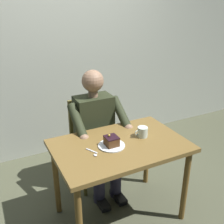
{
  "coord_description": "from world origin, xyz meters",
  "views": [
    {
      "loc": [
        0.92,
        1.67,
        1.83
      ],
      "look_at": [
        0.02,
        -0.1,
        0.99
      ],
      "focal_mm": 42.8,
      "sensor_mm": 36.0,
      "label": 1
    }
  ],
  "objects_px": {
    "chair": "(91,138)",
    "cake_slice": "(112,141)",
    "coffee_cup": "(142,132)",
    "dessert_spoon": "(94,153)",
    "dining_table": "(120,154)",
    "seated_person": "(97,131)"
  },
  "relations": [
    {
      "from": "chair",
      "to": "cake_slice",
      "type": "relative_size",
      "value": 8.43
    },
    {
      "from": "coffee_cup",
      "to": "dessert_spoon",
      "type": "relative_size",
      "value": 0.88
    },
    {
      "from": "dining_table",
      "to": "chair",
      "type": "xyz_separation_m",
      "value": [
        0.0,
        -0.64,
        -0.16
      ]
    },
    {
      "from": "coffee_cup",
      "to": "dining_table",
      "type": "bearing_deg",
      "value": 6.38
    },
    {
      "from": "dining_table",
      "to": "seated_person",
      "type": "height_order",
      "value": "seated_person"
    },
    {
      "from": "seated_person",
      "to": "dessert_spoon",
      "type": "distance_m",
      "value": 0.57
    },
    {
      "from": "chair",
      "to": "coffee_cup",
      "type": "height_order",
      "value": "chair"
    },
    {
      "from": "chair",
      "to": "dessert_spoon",
      "type": "relative_size",
      "value": 6.41
    },
    {
      "from": "chair",
      "to": "coffee_cup",
      "type": "xyz_separation_m",
      "value": [
        -0.23,
        0.61,
        0.3
      ]
    },
    {
      "from": "coffee_cup",
      "to": "dessert_spoon",
      "type": "xyz_separation_m",
      "value": [
        0.48,
        0.06,
        -0.04
      ]
    },
    {
      "from": "dining_table",
      "to": "chair",
      "type": "height_order",
      "value": "chair"
    },
    {
      "from": "chair",
      "to": "cake_slice",
      "type": "bearing_deg",
      "value": 83.01
    },
    {
      "from": "cake_slice",
      "to": "dessert_spoon",
      "type": "height_order",
      "value": "cake_slice"
    },
    {
      "from": "dining_table",
      "to": "chair",
      "type": "bearing_deg",
      "value": -90.0
    },
    {
      "from": "chair",
      "to": "coffee_cup",
      "type": "bearing_deg",
      "value": 110.59
    },
    {
      "from": "cake_slice",
      "to": "dessert_spoon",
      "type": "relative_size",
      "value": 0.76
    },
    {
      "from": "chair",
      "to": "coffee_cup",
      "type": "distance_m",
      "value": 0.72
    },
    {
      "from": "dining_table",
      "to": "cake_slice",
      "type": "relative_size",
      "value": 10.21
    },
    {
      "from": "chair",
      "to": "cake_slice",
      "type": "xyz_separation_m",
      "value": [
        0.08,
        0.64,
        0.3
      ]
    },
    {
      "from": "chair",
      "to": "seated_person",
      "type": "relative_size",
      "value": 0.72
    },
    {
      "from": "seated_person",
      "to": "dessert_spoon",
      "type": "height_order",
      "value": "seated_person"
    },
    {
      "from": "cake_slice",
      "to": "dessert_spoon",
      "type": "distance_m",
      "value": 0.18
    }
  ]
}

